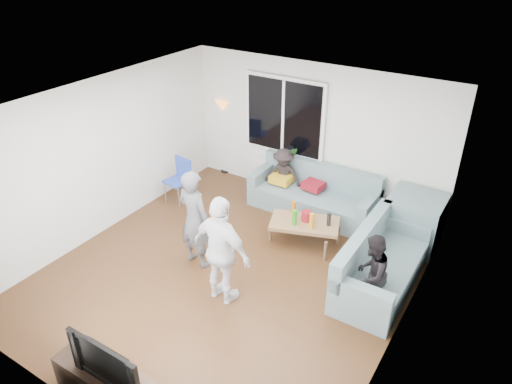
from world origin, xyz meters
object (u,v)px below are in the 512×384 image
Objects in this scene: floor_lamp at (224,137)px; spectator_back at (283,176)px; television at (111,359)px; player_right at (222,251)px; spectator_right at (371,274)px; sofa_back_section at (313,191)px; sofa_right_section at (384,261)px; coffee_table at (304,232)px; player_left at (195,219)px; side_chair at (177,182)px.

spectator_back is at bearing -16.01° from floor_lamp.
floor_lamp is 5.78m from television.
television is (0.69, -4.80, 0.17)m from spectator_back.
player_right is at bearing -89.20° from spectator_back.
spectator_back is (-2.40, 1.89, -0.03)m from spectator_right.
spectator_right is at bearing -46.70° from sofa_back_section.
sofa_right_section is 1.28× the size of floor_lamp.
spectator_back is at bearing 177.33° from sofa_back_section.
sofa_right_section is 1.74× the size of spectator_right.
player_right reaches higher than coffee_table.
television is (0.88, -2.46, -0.08)m from player_left.
player_right is at bearing -28.56° from side_chair.
spectator_right is 1.05× the size of spectator_back.
coffee_table is 2.64m from side_chair.
sofa_right_section is at bearing -36.72° from sofa_back_section.
spectator_back reaches higher than television.
spectator_back is at bearing 40.77° from side_chair.
spectator_right is at bearing -146.79° from player_right.
sofa_back_section is at bearing -12.42° from floor_lamp.
side_chair is at bearing -159.70° from spectator_back.
player_left reaches higher than spectator_right.
floor_lamp is at bearing -48.63° from player_right.
player_right is at bearing -54.88° from floor_lamp.
sofa_back_section is 2.53m from side_chair.
floor_lamp reaches higher than sofa_right_section.
floor_lamp is at bearing -117.12° from spectator_right.
spectator_right is at bearing -180.00° from sofa_right_section.
spectator_right reaches higher than side_chair.
player_right is at bearing -100.31° from coffee_table.
side_chair is at bearing -34.65° from player_left.
sofa_right_section is 1.50m from coffee_table.
player_right is (-0.01, -2.76, 0.38)m from sofa_back_section.
television is at bearing -89.44° from sofa_back_section.
sofa_right_section is 2.33× the size of side_chair.
coffee_table is 1.01× the size of spectator_back.
sofa_right_section is 1.26× the size of player_left.
spectator_back is (1.67, 1.05, 0.12)m from side_chair.
coffee_table is 1.15× the size of television.
sofa_back_section reaches higher than coffee_table.
side_chair is 0.75× the size of spectator_right.
player_right is 2.88m from spectator_back.
floor_lamp reaches higher than side_chair.
player_left reaches higher than sofa_right_section.
sofa_back_section is at bearing -133.56° from spectator_right.
player_right is at bearing 157.88° from player_left.
spectator_right is (4.07, -2.37, -0.21)m from floor_lamp.
player_left reaches higher than floor_lamp.
sofa_right_section is at bearing -41.14° from spectator_back.
floor_lamp is at bearing 152.06° from spectator_back.
floor_lamp reaches higher than sofa_back_section.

